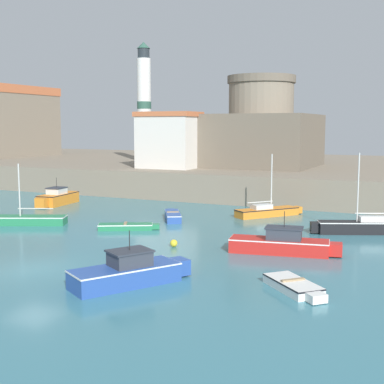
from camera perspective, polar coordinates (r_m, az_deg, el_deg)
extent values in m
plane|color=teal|center=(28.32, -16.60, -7.87)|extent=(200.00, 200.00, 0.00)
cube|color=gray|center=(67.65, 9.31, 2.05)|extent=(120.00, 40.00, 2.71)
cube|color=#237A4C|center=(40.88, -17.26, -2.89)|extent=(5.80, 3.67, 0.62)
cube|color=white|center=(40.83, -17.27, -2.52)|extent=(5.86, 3.71, 0.07)
cylinder|color=silver|center=(40.70, -17.95, 0.21)|extent=(0.10, 0.10, 3.83)
cylinder|color=silver|center=(40.53, -16.34, -1.71)|extent=(2.38, 1.14, 0.08)
cube|color=red|center=(30.77, 9.25, -5.71)|extent=(5.69, 2.53, 0.80)
cube|color=red|center=(30.63, 15.07, -5.92)|extent=(0.85, 0.98, 0.68)
cube|color=white|center=(30.69, 9.27, -5.06)|extent=(5.75, 2.55, 0.07)
cube|color=#333842|center=(30.60, 9.79, -4.43)|extent=(2.10, 1.51, 0.63)
cube|color=#2D333D|center=(30.53, 9.81, -3.78)|extent=(2.28, 1.61, 0.08)
cylinder|color=black|center=(30.44, 9.83, -2.87)|extent=(0.04, 0.04, 0.90)
cube|color=white|center=(24.17, 10.70, -9.76)|extent=(3.11, 3.08, 0.42)
cube|color=white|center=(22.70, 13.13, -10.93)|extent=(0.94, 0.94, 0.35)
cube|color=black|center=(24.12, 10.71, -9.38)|extent=(3.14, 3.11, 0.07)
cube|color=#997F5B|center=(24.10, 10.72, -9.20)|extent=(0.93, 0.95, 0.08)
cube|color=black|center=(37.56, 17.81, -3.62)|extent=(5.93, 3.48, 0.82)
cube|color=black|center=(36.79, 12.94, -3.68)|extent=(0.75, 0.82, 0.69)
cube|color=white|center=(37.50, 17.83, -3.07)|extent=(5.99, 3.51, 0.07)
cylinder|color=silver|center=(37.05, 17.30, 0.47)|extent=(0.10, 0.10, 4.58)
cylinder|color=silver|center=(37.62, 18.95, -2.17)|extent=(2.49, 1.15, 0.08)
cube|color=silver|center=(37.64, 18.71, -2.73)|extent=(1.97, 1.48, 0.36)
cube|color=#284C9E|center=(40.97, -2.06, -2.59)|extent=(2.77, 3.63, 0.58)
cube|color=#284C9E|center=(42.97, -2.25, -2.13)|extent=(0.74, 0.71, 0.49)
cube|color=white|center=(40.93, -2.06, -2.24)|extent=(2.79, 3.67, 0.07)
cube|color=#997F5B|center=(40.91, -2.06, -2.13)|extent=(0.87, 0.64, 0.08)
cube|color=#284C9E|center=(24.57, -7.15, -8.86)|extent=(4.05, 5.14, 0.87)
cube|color=#284C9E|center=(25.93, -1.45, -7.95)|extent=(1.26, 1.19, 0.74)
cube|color=white|center=(24.46, -7.16, -7.97)|extent=(4.09, 5.19, 0.07)
cube|color=#333842|center=(24.48, -6.66, -7.08)|extent=(2.03, 2.16, 0.64)
cube|color=#2D333D|center=(24.39, -6.67, -6.26)|extent=(2.18, 2.34, 0.08)
cylinder|color=black|center=(24.29, -6.69, -5.14)|extent=(0.04, 0.04, 0.90)
cube|color=orange|center=(43.02, 7.99, -2.15)|extent=(4.33, 4.98, 0.63)
cube|color=orange|center=(44.74, 11.10, -1.86)|extent=(0.97, 0.94, 0.54)
cube|color=black|center=(42.97, 8.00, -1.79)|extent=(4.37, 5.03, 0.07)
cylinder|color=silver|center=(42.92, 8.48, 1.15)|extent=(0.10, 0.10, 4.32)
cylinder|color=silver|center=(42.52, 7.28, -1.07)|extent=(1.53, 1.91, 0.08)
cube|color=silver|center=(42.65, 7.42, -1.55)|extent=(1.73, 1.83, 0.36)
cube|color=orange|center=(50.53, -14.07, -0.72)|extent=(2.26, 4.61, 1.00)
cube|color=orange|center=(48.37, -15.73, -1.11)|extent=(1.05, 0.90, 0.85)
cube|color=black|center=(50.47, -14.09, -0.20)|extent=(2.28, 4.66, 0.07)
cube|color=silver|center=(50.25, -14.23, 0.10)|extent=(1.49, 1.70, 0.51)
cube|color=#2D333D|center=(50.22, -14.24, 0.44)|extent=(1.59, 1.84, 0.08)
cylinder|color=black|center=(50.17, -14.26, 1.00)|extent=(0.04, 0.04, 0.90)
cube|color=#237A4C|center=(37.43, -7.11, -3.69)|extent=(3.79, 2.73, 0.41)
cube|color=#237A4C|center=(37.34, -3.88, -3.68)|extent=(0.72, 0.77, 0.35)
cube|color=white|center=(37.40, -7.11, -3.44)|extent=(3.83, 2.75, 0.07)
cube|color=#997F5B|center=(37.38, -7.11, -3.32)|extent=(0.62, 0.92, 0.08)
sphere|color=yellow|center=(31.93, -1.96, -5.48)|extent=(0.44, 0.44, 0.44)
cube|color=gray|center=(83.61, -19.26, 6.71)|extent=(8.25, 14.85, 9.00)
cube|color=#C1663D|center=(83.77, -19.40, 10.19)|extent=(8.41, 15.15, 1.20)
cube|color=#685E4F|center=(59.91, 7.32, 5.47)|extent=(11.79, 11.79, 5.70)
cylinder|color=gray|center=(59.89, 7.35, 7.09)|extent=(7.08, 7.08, 9.08)
cylinder|color=#685E4F|center=(60.10, 7.42, 11.80)|extent=(7.44, 7.44, 0.80)
cylinder|color=silver|center=(68.32, -5.12, 8.67)|extent=(1.73, 1.73, 12.80)
cylinder|color=#2D5647|center=(68.34, -5.13, 9.21)|extent=(1.78, 1.78, 0.90)
cylinder|color=#262D33|center=(68.88, -5.19, 14.50)|extent=(1.47, 1.47, 1.20)
cone|color=#2D5647|center=(69.02, -5.20, 15.33)|extent=(1.64, 1.64, 0.80)
cube|color=silver|center=(56.88, -2.49, 5.31)|extent=(5.97, 4.22, 5.42)
cube|color=#C1663D|center=(56.87, -2.51, 8.29)|extent=(6.27, 4.43, 0.50)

